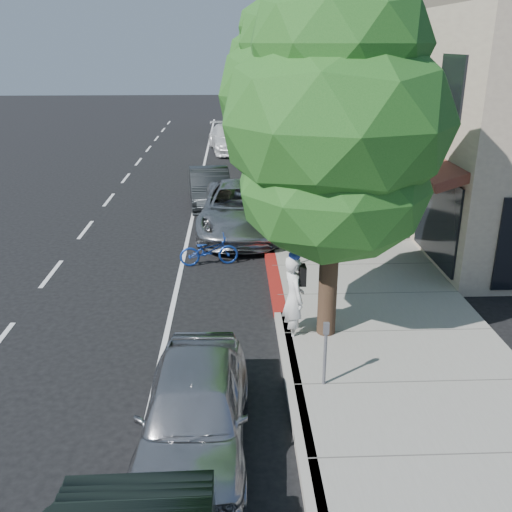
{
  "coord_description": "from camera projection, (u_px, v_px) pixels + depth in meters",
  "views": [
    {
      "loc": [
        -1.07,
        -12.98,
        6.07
      ],
      "look_at": [
        -0.56,
        -0.42,
        1.35
      ],
      "focal_mm": 40.0,
      "sensor_mm": 36.0,
      "label": 1
    }
  ],
  "objects": [
    {
      "name": "cyclist",
      "position": [
        294.0,
        298.0,
        12.16
      ],
      "size": [
        0.62,
        0.79,
        1.92
      ],
      "primitive_type": "imported",
      "rotation": [
        0.0,
        0.0,
        1.82
      ],
      "color": "white",
      "rests_on": "ground"
    },
    {
      "name": "storefront_building",
      "position": [
        433.0,
        94.0,
        30.29
      ],
      "size": [
        10.0,
        36.0,
        7.0
      ],
      "primitive_type": "cube",
      "color": "beige",
      "rests_on": "ground"
    },
    {
      "name": "near_car_a",
      "position": [
        195.0,
        410.0,
        8.86
      ],
      "size": [
        1.79,
        4.2,
        1.41
      ],
      "primitive_type": "imported",
      "rotation": [
        0.0,
        0.0,
        -0.03
      ],
      "color": "#AAA9AE",
      "rests_on": "ground"
    },
    {
      "name": "silver_suv",
      "position": [
        241.0,
        208.0,
        19.24
      ],
      "size": [
        2.98,
        5.98,
        1.63
      ],
      "primitive_type": "imported",
      "rotation": [
        0.0,
        0.0,
        -0.05
      ],
      "color": "#A3A4A8",
      "rests_on": "ground"
    },
    {
      "name": "street_tree_3",
      "position": [
        272.0,
        63.0,
        27.52
      ],
      "size": [
        4.54,
        4.54,
        8.13
      ],
      "color": "black",
      "rests_on": "ground"
    },
    {
      "name": "sidewalk",
      "position": [
        321.0,
        209.0,
        21.87
      ],
      "size": [
        4.6,
        56.0,
        0.15
      ],
      "primitive_type": "cube",
      "color": "gray",
      "rests_on": "ground"
    },
    {
      "name": "street_tree_4",
      "position": [
        265.0,
        73.0,
        33.39
      ],
      "size": [
        4.76,
        4.76,
        7.25
      ],
      "color": "black",
      "rests_on": "ground"
    },
    {
      "name": "white_pickup",
      "position": [
        229.0,
        138.0,
        33.65
      ],
      "size": [
        2.78,
        5.45,
        1.51
      ],
      "primitive_type": "imported",
      "rotation": [
        0.0,
        0.0,
        0.13
      ],
      "color": "white",
      "rests_on": "ground"
    },
    {
      "name": "curb",
      "position": [
        262.0,
        210.0,
        21.78
      ],
      "size": [
        0.3,
        56.0,
        0.15
      ],
      "primitive_type": "cube",
      "color": "#9E998E",
      "rests_on": "ground"
    },
    {
      "name": "street_tree_0",
      "position": [
        336.0,
        126.0,
        10.87
      ],
      "size": [
        4.53,
        4.53,
        7.42
      ],
      "color": "black",
      "rests_on": "ground"
    },
    {
      "name": "street_tree_2",
      "position": [
        283.0,
        85.0,
        22.12
      ],
      "size": [
        4.71,
        4.71,
        7.41
      ],
      "color": "black",
      "rests_on": "ground"
    },
    {
      "name": "dark_suv_far",
      "position": [
        241.0,
        129.0,
        36.73
      ],
      "size": [
        2.38,
        5.03,
        1.66
      ],
      "primitive_type": "imported",
      "rotation": [
        0.0,
        0.0,
        0.09
      ],
      "color": "black",
      "rests_on": "ground"
    },
    {
      "name": "street_tree_5",
      "position": [
        260.0,
        74.0,
        39.12
      ],
      "size": [
        4.83,
        4.83,
        6.79
      ],
      "color": "black",
      "rests_on": "ground"
    },
    {
      "name": "bicycle",
      "position": [
        209.0,
        250.0,
        16.44
      ],
      "size": [
        1.76,
        0.82,
        0.89
      ],
      "primitive_type": "imported",
      "rotation": [
        0.0,
        0.0,
        1.71
      ],
      "color": "#173A9E",
      "rests_on": "ground"
    },
    {
      "name": "dark_sedan",
      "position": [
        210.0,
        188.0,
        22.41
      ],
      "size": [
        1.94,
        4.5,
        1.44
      ],
      "primitive_type": "imported",
      "rotation": [
        0.0,
        0.0,
        0.1
      ],
      "color": "black",
      "rests_on": "ground"
    },
    {
      "name": "ground",
      "position": [
        278.0,
        300.0,
        14.32
      ],
      "size": [
        120.0,
        120.0,
        0.0
      ],
      "primitive_type": "plane",
      "color": "black",
      "rests_on": "ground"
    },
    {
      "name": "curb_red_segment",
      "position": [
        275.0,
        282.0,
        15.23
      ],
      "size": [
        0.32,
        4.0,
        0.15
      ],
      "primitive_type": "cube",
      "color": "maroon",
      "rests_on": "ground"
    },
    {
      "name": "street_tree_1",
      "position": [
        300.0,
        97.0,
        16.48
      ],
      "size": [
        4.93,
        4.93,
        7.54
      ],
      "color": "black",
      "rests_on": "ground"
    },
    {
      "name": "pedestrian",
      "position": [
        364.0,
        190.0,
        20.73
      ],
      "size": [
        1.06,
        0.96,
        1.76
      ],
      "primitive_type": "imported",
      "rotation": [
        0.0,
        0.0,
        3.58
      ],
      "color": "black",
      "rests_on": "sidewalk"
    }
  ]
}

